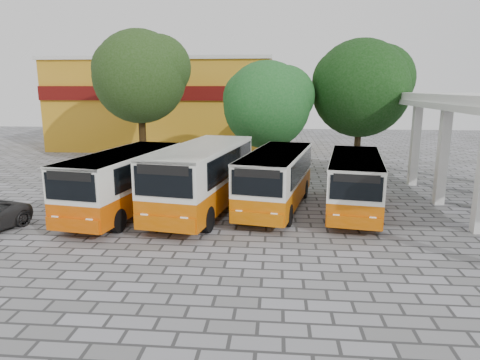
# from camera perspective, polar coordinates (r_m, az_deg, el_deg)

# --- Properties ---
(ground) EXTENTS (90.00, 90.00, 0.00)m
(ground) POSITION_cam_1_polar(r_m,az_deg,el_deg) (16.33, 5.56, -8.28)
(ground) COLOR slate
(ground) RESTS_ON ground
(shophouse_block) EXTENTS (20.40, 10.40, 8.30)m
(shophouse_block) POSITION_cam_1_polar(r_m,az_deg,el_deg) (42.69, -9.74, 10.03)
(shophouse_block) COLOR #C48618
(shophouse_block) RESTS_ON ground
(bus_far_left) EXTENTS (3.60, 8.16, 2.83)m
(bus_far_left) POSITION_cam_1_polar(r_m,az_deg,el_deg) (20.21, -15.20, 0.20)
(bus_far_left) COLOR #CB4C00
(bus_far_left) RESTS_ON ground
(bus_centre_left) EXTENTS (4.03, 8.95, 3.10)m
(bus_centre_left) POSITION_cam_1_polar(r_m,az_deg,el_deg) (19.83, -4.97, 0.82)
(bus_centre_left) COLOR #C35500
(bus_centre_left) RESTS_ON ground
(bus_centre_right) EXTENTS (3.75, 7.99, 2.75)m
(bus_centre_right) POSITION_cam_1_polar(r_m,az_deg,el_deg) (20.27, 4.86, 0.50)
(bus_centre_right) COLOR #C45C00
(bus_centre_right) RESTS_ON ground
(bus_far_right) EXTENTS (3.36, 7.58, 2.63)m
(bus_far_right) POSITION_cam_1_polar(r_m,az_deg,el_deg) (20.40, 15.05, -0.02)
(bus_far_right) COLOR #BC5000
(bus_far_right) RESTS_ON ground
(tree_left) EXTENTS (6.64, 6.32, 9.56)m
(tree_left) POSITION_cam_1_polar(r_m,az_deg,el_deg) (30.77, -13.08, 13.64)
(tree_left) COLOR #32210D
(tree_left) RESTS_ON ground
(tree_middle) EXTENTS (5.90, 5.62, 7.40)m
(tree_middle) POSITION_cam_1_polar(r_m,az_deg,el_deg) (27.96, 3.73, 10.33)
(tree_middle) COLOR #3A2C14
(tree_middle) RESTS_ON ground
(tree_right) EXTENTS (6.76, 6.44, 8.85)m
(tree_right) POSITION_cam_1_polar(r_m,az_deg,el_deg) (30.05, 15.96, 12.07)
(tree_right) COLOR #402F1B
(tree_right) RESTS_ON ground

